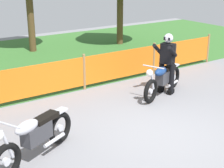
# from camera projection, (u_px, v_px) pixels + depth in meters

# --- Properties ---
(ground) EXTENTS (24.00, 24.00, 0.02)m
(ground) POSITION_uv_depth(u_px,v_px,m) (161.00, 134.00, 7.34)
(ground) COLOR gray
(grass_verge) EXTENTS (24.00, 7.99, 0.01)m
(grass_verge) POSITION_uv_depth(u_px,v_px,m) (33.00, 59.00, 13.06)
(grass_verge) COLOR #386B2D
(grass_verge) RESTS_ON ground
(barrier_fence) EXTENTS (10.53, 0.08, 1.05)m
(barrier_fence) POSITION_uv_depth(u_px,v_px,m) (84.00, 71.00, 9.76)
(barrier_fence) COLOR #997547
(barrier_fence) RESTS_ON ground
(motorcycle_lead) EXTENTS (1.95, 0.94, 0.97)m
(motorcycle_lead) POSITION_uv_depth(u_px,v_px,m) (163.00, 79.00, 9.35)
(motorcycle_lead) COLOR black
(motorcycle_lead) RESTS_ON ground
(motorcycle_trailing) EXTENTS (1.94, 1.08, 1.00)m
(motorcycle_trailing) POSITION_uv_depth(u_px,v_px,m) (35.00, 136.00, 6.20)
(motorcycle_trailing) COLOR black
(motorcycle_trailing) RESTS_ON ground
(rider_lead) EXTENTS (0.78, 0.68, 1.69)m
(rider_lead) POSITION_uv_depth(u_px,v_px,m) (167.00, 60.00, 9.37)
(rider_lead) COLOR black
(rider_lead) RESTS_ON ground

